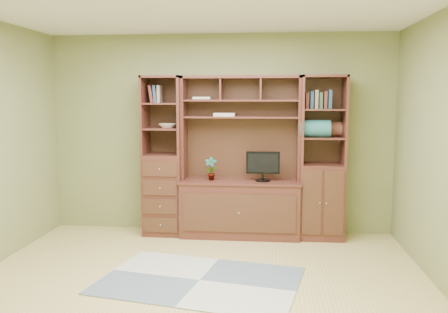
# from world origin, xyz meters

# --- Properties ---
(room) EXTENTS (4.60, 4.10, 2.64)m
(room) POSITION_xyz_m (0.00, 0.00, 1.30)
(room) COLOR tan
(room) RESTS_ON ground
(center_hutch) EXTENTS (1.54, 0.53, 2.05)m
(center_hutch) POSITION_xyz_m (0.29, 1.73, 1.02)
(center_hutch) COLOR #4C221A
(center_hutch) RESTS_ON ground
(left_tower) EXTENTS (0.50, 0.45, 2.05)m
(left_tower) POSITION_xyz_m (-0.71, 1.77, 1.02)
(left_tower) COLOR #4C221A
(left_tower) RESTS_ON ground
(right_tower) EXTENTS (0.55, 0.45, 2.05)m
(right_tower) POSITION_xyz_m (1.31, 1.77, 1.02)
(right_tower) COLOR #4C221A
(right_tower) RESTS_ON ground
(rug) EXTENTS (2.09, 1.60, 0.01)m
(rug) POSITION_xyz_m (-0.00, 0.18, 0.01)
(rug) COLOR #949999
(rug) RESTS_ON ground
(monitor) EXTENTS (0.42, 0.19, 0.52)m
(monitor) POSITION_xyz_m (0.58, 1.70, 0.99)
(monitor) COLOR black
(monitor) RESTS_ON center_hutch
(orchid) EXTENTS (0.16, 0.11, 0.30)m
(orchid) POSITION_xyz_m (-0.08, 1.70, 0.88)
(orchid) COLOR #AA4E39
(orchid) RESTS_ON center_hutch
(magazines) EXTENTS (0.27, 0.19, 0.04)m
(magazines) POSITION_xyz_m (0.08, 1.82, 1.56)
(magazines) COLOR beige
(magazines) RESTS_ON center_hutch
(bowl) EXTENTS (0.23, 0.23, 0.06)m
(bowl) POSITION_xyz_m (-0.65, 1.77, 1.42)
(bowl) COLOR silver
(bowl) RESTS_ON left_tower
(blanket_teal) EXTENTS (0.37, 0.21, 0.21)m
(blanket_teal) POSITION_xyz_m (1.21, 1.73, 1.40)
(blanket_teal) COLOR #28686A
(blanket_teal) RESTS_ON right_tower
(blanket_red) EXTENTS (0.33, 0.18, 0.18)m
(blanket_red) POSITION_xyz_m (1.39, 1.85, 1.38)
(blanket_red) COLOR brown
(blanket_red) RESTS_ON right_tower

